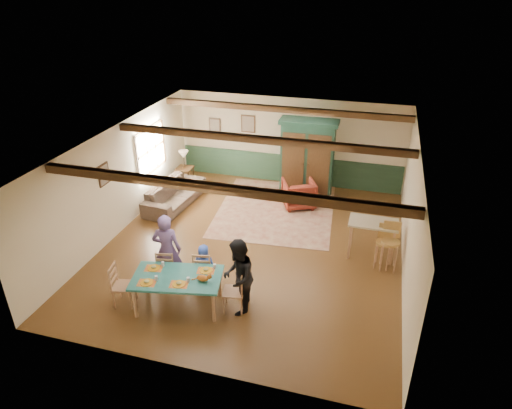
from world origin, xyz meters
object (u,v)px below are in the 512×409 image
(dining_chair_far_left, at_px, (168,267))
(person_man, at_px, (167,250))
(armchair, at_px, (299,193))
(table_lamp, at_px, (184,159))
(counter_table, at_px, (371,239))
(dining_chair_end_left, at_px, (124,285))
(person_woman, at_px, (238,277))
(sofa, at_px, (175,194))
(dining_table, at_px, (178,292))
(person_child, at_px, (204,265))
(armoire, at_px, (307,159))
(bar_stool_left, at_px, (383,247))
(dining_chair_end_right, at_px, (233,291))
(end_table, at_px, (185,176))
(bar_stool_right, at_px, (390,247))
(dining_chair_far_right, at_px, (204,268))
(cat, at_px, (203,278))

(dining_chair_far_left, distance_m, person_man, 0.38)
(armchair, relative_size, table_lamp, 1.61)
(armchair, bearing_deg, counter_table, 111.67)
(dining_chair_end_left, distance_m, person_woman, 2.32)
(armchair, distance_m, table_lamp, 3.73)
(person_man, bearing_deg, sofa, -78.09)
(dining_table, distance_m, person_woman, 1.27)
(person_child, bearing_deg, sofa, -67.19)
(dining_table, distance_m, sofa, 4.56)
(counter_table, bearing_deg, dining_chair_far_left, -150.56)
(armoire, distance_m, bar_stool_left, 3.99)
(dining_chair_end_left, bearing_deg, dining_chair_end_right, -90.00)
(dining_chair_end_left, relative_size, table_lamp, 1.67)
(end_table, relative_size, bar_stool_right, 0.53)
(armoire, bearing_deg, dining_chair_far_right, -105.52)
(person_child, bearing_deg, bar_stool_right, -167.36)
(sofa, bearing_deg, person_woman, -135.56)
(person_man, distance_m, end_table, 5.06)
(dining_chair_far_left, relative_size, bar_stool_right, 0.81)
(dining_chair_far_right, xyz_separation_m, cat, (0.29, -0.74, 0.35))
(bar_stool_left, bearing_deg, person_woman, -132.43)
(sofa, height_order, bar_stool_left, bar_stool_left)
(end_table, bearing_deg, cat, -62.95)
(dining_chair_far_left, height_order, bar_stool_right, bar_stool_right)
(dining_table, distance_m, table_lamp, 5.87)
(dining_chair_end_right, distance_m, counter_table, 3.66)
(dining_chair_far_left, xyz_separation_m, person_child, (0.74, 0.22, 0.03))
(dining_chair_far_right, distance_m, armchair, 4.38)
(person_child, distance_m, armchair, 4.32)
(dining_chair_far_right, relative_size, person_man, 0.55)
(dining_chair_far_right, xyz_separation_m, person_child, (-0.01, 0.08, 0.03))
(dining_chair_far_left, xyz_separation_m, counter_table, (4.07, 2.30, 0.00))
(armchair, xyz_separation_m, end_table, (-3.67, 0.45, -0.10))
(dining_chair_far_left, distance_m, bar_stool_right, 4.86)
(sofa, height_order, counter_table, counter_table)
(armoire, bearing_deg, table_lamp, -176.53)
(dining_chair_end_right, relative_size, person_child, 0.95)
(bar_stool_left, xyz_separation_m, bar_stool_right, (0.13, -0.04, 0.05))
(armchair, bearing_deg, dining_chair_far_left, 41.77)
(armoire, height_order, counter_table, armoire)
(armoire, bearing_deg, dining_chair_far_left, -112.73)
(counter_table, distance_m, bar_stool_left, 0.48)
(person_man, bearing_deg, person_woman, 154.13)
(end_table, bearing_deg, sofa, -79.46)
(dining_chair_end_right, bearing_deg, counter_table, 126.08)
(person_woman, xyz_separation_m, table_lamp, (-3.40, 5.18, 0.08))
(person_child, relative_size, cat, 2.79)
(cat, height_order, armchair, cat)
(dining_chair_far_left, bearing_deg, dining_chair_end_left, 43.83)
(dining_table, bearing_deg, dining_chair_end_right, 11.14)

